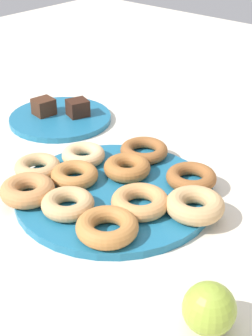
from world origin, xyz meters
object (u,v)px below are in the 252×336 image
Objects in this scene: donut_6 at (68,204)px; donut_2 at (83,155)px; donut_plate at (114,193)px; donut_9 at (191,177)px; donut_1 at (28,190)px; donut_0 at (140,202)px; apple at (209,309)px; donut_10 at (37,167)px; brownie_near at (44,107)px; donut_8 at (107,227)px; donut_5 at (75,175)px; brownie_far at (78,108)px; donut_4 at (195,205)px; donut_3 at (127,168)px; donut_7 at (144,150)px; cake_plate at (60,118)px.

donut_2 is at bearing 126.70° from donut_6.
donut_plate is 0.14m from donut_9.
donut_0 is at bearing 31.32° from donut_1.
donut_2 is 0.43m from apple.
donut_1 is 0.15m from donut_2.
donut_10 is 0.43m from apple.
donut_8 is at bearing -29.44° from brownie_near.
donut_2 is 0.98× the size of donut_5.
donut_5 is at bearing 161.65° from apple.
brownie_far is at bearing 121.98° from donut_1.
donut_0 is at bearing 149.14° from apple.
donut_5 is (-0.07, -0.02, 0.02)m from donut_plate.
brownie_far reaches higher than donut_8.
brownie_far is 0.67× the size of apple.
donut_4 is 0.99× the size of donut_8.
donut_9 is at bearing 33.62° from donut_10.
donut_1 is at bearing -113.78° from donut_3.
donut_2 is 0.86× the size of donut_8.
donut_6 is (-0.15, -0.13, -0.00)m from donut_4.
donut_2 is (-0.18, 0.05, -0.00)m from donut_0.
donut_3 is 0.33m from brownie_near.
donut_4 reaches higher than donut_3.
donut_3 reaches higher than donut_6.
donut_6 is 0.22m from donut_7.
donut_4 is 1.43× the size of apple.
donut_3 is at bearing -73.73° from donut_7.
cake_plate is at bearing 146.55° from donut_8.
donut_6 is at bearing 13.18° from donut_1.
donut_6 is at bearing 177.19° from donut_8.
donut_1 is 0.24m from donut_7.
brownie_near is at bearing 136.72° from donut_10.
brownie_far reaches higher than donut_10.
brownie_near is (-0.26, 0.16, 0.00)m from donut_5.
donut_8 is 2.17× the size of brownie_near.
donut_3 is at bearing 9.77° from donut_2.
donut_0 is 1.00× the size of donut_4.
donut_9 is (0.10, 0.20, -0.00)m from donut_6.
donut_4 is 0.41× the size of cake_plate.
donut_1 is at bearing -148.01° from donut_4.
cake_plate is (-0.37, 0.16, -0.02)m from donut_0.
donut_7 reaches higher than donut_plate.
donut_9 is at bearing -10.73° from donut_7.
donut_7 is (0.05, 0.24, -0.00)m from donut_1.
brownie_far is at bearing 160.66° from donut_4.
donut_1 is 1.04× the size of donut_9.
brownie_near is (-0.32, 0.23, 0.00)m from donut_6.
donut_7 is at bearing 59.53° from donut_10.
donut_1 reaches higher than donut_10.
donut_8 is at bearing -2.81° from donut_6.
donut_7 is at bearing -1.07° from brownie_near.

